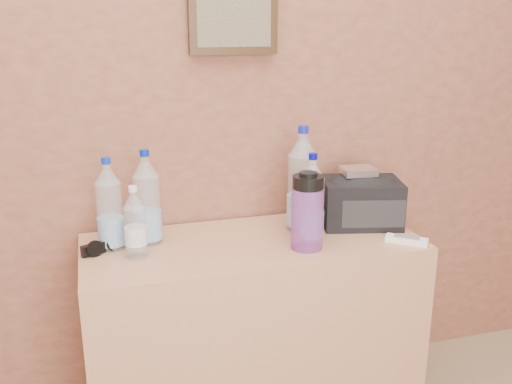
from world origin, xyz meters
TOP-DOWN VIEW (x-y plane):
  - picture_frame at (0.16, 1.98)m, footprint 0.30×0.03m
  - dresser at (0.16, 1.75)m, footprint 1.10×0.46m
  - pet_large_a at (-0.28, 1.82)m, footprint 0.08×0.08m
  - pet_large_b at (-0.17, 1.84)m, footprint 0.08×0.08m
  - pet_large_c at (0.35, 1.81)m, footprint 0.10×0.10m
  - pet_large_d at (0.35, 1.70)m, footprint 0.08×0.08m
  - pet_small at (-0.22, 1.73)m, footprint 0.07×0.07m
  - nalgene_bottle at (0.31, 1.64)m, footprint 0.10×0.10m
  - sunglasses at (-0.31, 1.79)m, footprint 0.15×0.10m
  - ac_remote at (0.64, 1.59)m, footprint 0.13×0.12m
  - toiletry_bag at (0.57, 1.80)m, footprint 0.31×0.25m
  - foil_packet at (0.56, 1.80)m, footprint 0.12×0.11m

SIDE VIEW (x-z plane):
  - dresser at x=0.16m, z-range 0.00..0.69m
  - ac_remote at x=0.64m, z-range 0.69..0.71m
  - sunglasses at x=-0.31m, z-range 0.69..0.73m
  - toiletry_bag at x=0.57m, z-range 0.69..0.87m
  - pet_small at x=-0.22m, z-range 0.68..0.90m
  - nalgene_bottle at x=0.31m, z-range 0.69..0.94m
  - pet_large_d at x=0.35m, z-range 0.67..0.97m
  - pet_large_a at x=-0.28m, z-range 0.67..0.97m
  - pet_large_b at x=-0.17m, z-range 0.67..0.98m
  - pet_large_c at x=0.35m, z-range 0.67..1.03m
  - foil_packet at x=0.56m, z-range 0.87..0.90m
  - picture_frame at x=0.16m, z-range 1.27..1.52m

